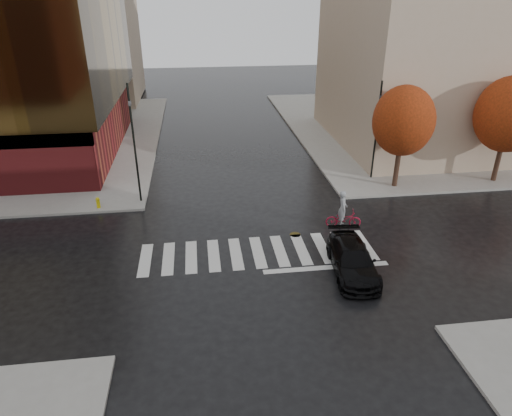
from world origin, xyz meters
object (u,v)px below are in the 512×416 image
Objects in this scene: sedan at (353,260)px; traffic_light_nw at (133,137)px; cyclist at (343,215)px; traffic_light_ne at (377,126)px; fire_hydrant at (98,202)px.

traffic_light_nw reaches higher than sedan.
traffic_light_nw is (-11.24, 4.71, 3.40)m from cyclist.
traffic_light_ne is at bearing -21.58° from cyclist.
traffic_light_ne is (15.30, 1.79, -0.37)m from traffic_light_nw.
traffic_light_ne is (4.06, 6.50, 3.03)m from cyclist.
cyclist reaches higher than fire_hydrant.
traffic_light_ne is at bearing 119.79° from traffic_light_nw.
traffic_light_nw is (-10.36, 9.01, 3.48)m from sedan.
fire_hydrant is (-2.38, -0.71, -3.63)m from traffic_light_nw.
fire_hydrant is (-13.63, 4.00, -0.23)m from cyclist.
cyclist reaches higher than sedan.
sedan is at bearing 79.65° from traffic_light_ne.
traffic_light_ne is (4.94, 10.80, 3.11)m from sedan.
sedan is 4.39m from cyclist.
fire_hydrant is (-17.68, -2.50, -3.25)m from traffic_light_ne.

